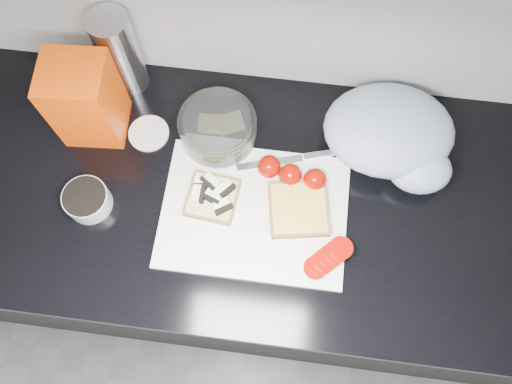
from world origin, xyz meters
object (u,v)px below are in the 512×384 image
cutting_board (254,212)px  bread_bag (86,100)px  glass_bowl (218,129)px  steel_canister (119,53)px

cutting_board → bread_bag: bread_bag is taller
glass_bowl → bread_bag: (-0.28, -0.00, 0.07)m
glass_bowl → steel_canister: (-0.24, 0.12, 0.07)m
cutting_board → steel_canister: steel_canister is taller
bread_bag → steel_canister: (0.05, 0.13, 0.00)m
glass_bowl → bread_bag: bread_bag is taller
glass_bowl → bread_bag: size_ratio=0.83×
cutting_board → glass_bowl: (-0.10, 0.18, 0.03)m
cutting_board → steel_canister: size_ratio=1.85×
cutting_board → bread_bag: bearing=156.0°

